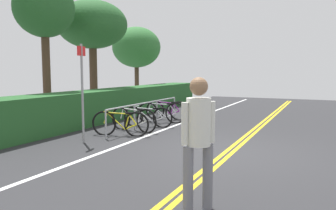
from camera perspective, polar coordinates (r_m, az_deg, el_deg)
The scene contains 16 objects.
ground_plane at distance 7.96m, azimuth 10.36°, elevation -7.95°, with size 31.32×10.61×0.05m, color #2B2B2D.
centre_line_yellow_inner at distance 7.93m, azimuth 10.93°, elevation -7.81°, with size 28.19×0.10×0.00m, color gold.
centre_line_yellow_outer at distance 7.97m, azimuth 9.81°, elevation -7.72°, with size 28.19×0.10×0.00m, color gold.
bike_lane_stripe_white at distance 8.96m, azimuth -6.18°, elevation -6.15°, with size 28.19×0.12×0.00m, color white.
bike_rack at distance 11.19m, azimuth -3.68°, elevation -0.56°, with size 4.63×0.05×0.82m.
bicycle_0 at distance 9.71m, azimuth -8.08°, elevation -3.11°, with size 0.55×1.67×0.76m.
bicycle_1 at distance 10.43m, azimuth -5.88°, elevation -2.42°, with size 0.46×1.75×0.77m.
bicycle_2 at distance 11.17m, azimuth -3.42°, elevation -2.00°, with size 0.46×1.70×0.71m.
bicycle_3 at distance 12.00m, azimuth -1.06°, elevation -1.28°, with size 0.61×1.72×0.78m.
bicycle_4 at distance 12.75m, azimuth -0.15°, elevation -0.89°, with size 0.46×1.68×0.76m.
pedestrian at distance 4.44m, azimuth 5.16°, elevation -4.96°, with size 0.39×0.35×1.78m.
sign_post_near at distance 8.87m, azimuth -14.31°, elevation 3.38°, with size 0.36×0.09×2.53m.
hedge_backdrop at distance 13.57m, azimuth -8.58°, elevation 0.37°, with size 13.58×1.22×1.14m, color #235626.
tree_mid at distance 12.91m, azimuth -20.20°, elevation 14.85°, with size 2.09×2.09×5.03m.
tree_far_right at distance 15.15m, azimuth -12.67°, elevation 12.98°, with size 2.99×2.99×4.83m.
tree_extra at distance 18.93m, azimuth -5.35°, elevation 9.65°, with size 2.66×2.66×4.23m.
Camera 1 is at (-7.48, -1.93, 1.87)m, focal length 36.05 mm.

